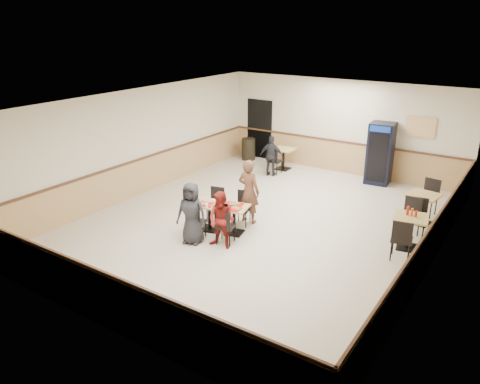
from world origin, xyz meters
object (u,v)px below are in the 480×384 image
Objects in this scene: side_table_far at (422,204)px; diner_man_opposite at (249,191)px; diner_woman_right at (222,220)px; side_table_near at (410,227)px; back_table at (283,156)px; trash_bin at (248,149)px; diner_woman_left at (192,213)px; pepsi_cooler at (380,153)px; lone_diner at (271,156)px; main_table at (222,214)px.

diner_man_opposite is at bearing -147.79° from side_table_far.
diner_woman_right reaches higher than side_table_near.
trash_bin is (-1.61, 0.35, -0.10)m from back_table.
pepsi_cooler is at bearing 56.41° from diner_woman_left.
side_table_near is 1.07× the size of trash_bin.
lone_diner is at bearing 166.28° from side_table_far.
diner_woman_right is at bearing -108.19° from pepsi_cooler.
pepsi_cooler is at bearing 127.68° from side_table_far.
side_table_near is 0.44× the size of pepsi_cooler.
diner_man_opposite is 4.26m from side_table_far.
back_table is at bearing 157.79° from side_table_far.
pepsi_cooler reaches higher than diner_woman_right.
back_table is (-1.62, 5.80, -0.17)m from diner_woman_right.
lone_diner is (-0.92, 5.15, -0.06)m from diner_woman_left.
diner_man_opposite is at bearing -115.14° from pepsi_cooler.
diner_man_opposite is (-0.26, 1.51, 0.15)m from diner_woman_right.
lone_diner is (-1.14, 4.31, 0.20)m from main_table.
back_table is (-0.92, 5.96, -0.23)m from diner_woman_left.
pepsi_cooler reaches higher than lone_diner.
diner_woman_left is 1.73m from diner_man_opposite.
back_table is at bearing -177.59° from pepsi_cooler.
diner_man_opposite is (0.44, 1.67, 0.09)m from diner_woman_left.
diner_woman_right is 1.70× the size of trash_bin.
back_table is at bearing -12.25° from trash_bin.
diner_man_opposite is (0.22, 0.84, 0.35)m from main_table.
side_table_near is (3.92, 1.56, 0.05)m from main_table.
diner_woman_right is at bearing -62.28° from trash_bin.
side_table_near is 7.74m from trash_bin.
diner_man_opposite is 0.86× the size of pepsi_cooler.
trash_bin reaches higher than main_table.
pepsi_cooler is at bearing 7.25° from back_table.
side_table_far is 1.06× the size of trash_bin.
main_table is at bearing -140.88° from side_table_far.
trash_bin reaches higher than side_table_far.
diner_woman_left is 6.72m from pepsi_cooler.
back_table is at bearing 89.28° from main_table.
diner_woman_left reaches higher than side_table_near.
diner_woman_right is (0.48, -0.67, 0.20)m from main_table.
side_table_near is (3.44, 2.23, -0.15)m from diner_woman_right.
main_table is 4.22m from side_table_near.
diner_woman_left is 4.79m from side_table_near.
side_table_near is at bearing 27.92° from diner_woman_right.
diner_man_opposite reaches higher than main_table.
main_table is at bearing 60.58° from diner_woman_left.
diner_woman_left is 5.64m from side_table_far.
main_table is 1.68× the size of side_table_near.
back_table is (-1.36, 4.29, -0.32)m from diner_man_opposite.
pepsi_cooler is (1.73, 4.68, 0.14)m from diner_man_opposite.
main_table is 0.86× the size of diner_man_opposite.
lone_diner is 0.70× the size of pepsi_cooler.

